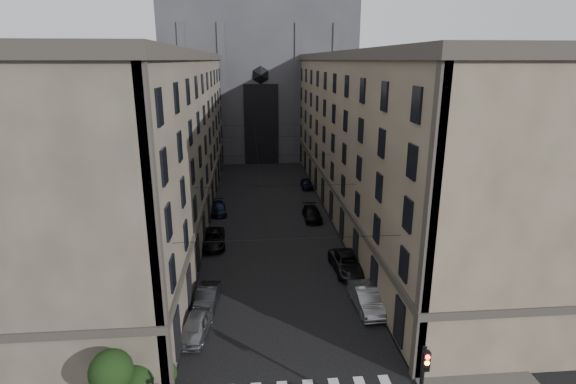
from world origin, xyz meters
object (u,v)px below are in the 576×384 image
object	(u,v)px
car_left_midnear	(207,297)
car_right_midnear	(348,263)
car_right_midfar	(312,214)
car_right_far	(307,184)
car_left_far	(218,208)
car_right_near	(367,299)
car_left_midfar	(212,239)
car_left_near	(195,326)
gothic_tower	(259,61)
traffic_light_right	(422,383)

from	to	relation	value
car_left_midnear	car_right_midnear	size ratio (longest dim) A/B	0.76
car_right_midfar	car_right_far	distance (m)	13.30
car_left_midnear	car_right_far	xyz separation A→B (m)	(11.71, 31.68, -0.03)
car_left_far	car_right_near	world-z (taller)	car_right_near
car_left_far	car_right_midfar	bearing A→B (deg)	-22.57
car_left_midnear	car_right_near	size ratio (longest dim) A/B	0.86
car_left_midnear	car_left_midfar	xyz separation A→B (m)	(-0.46, 11.57, 0.05)
car_left_far	car_right_midnear	bearing A→B (deg)	-60.61
car_left_near	car_right_midfar	world-z (taller)	car_left_near
car_left_far	gothic_tower	bearing A→B (deg)	73.82
car_right_midfar	car_right_far	bearing A→B (deg)	85.09
car_left_midnear	car_left_far	distance (m)	21.54
traffic_light_right	car_right_near	xyz separation A→B (m)	(0.60, 12.06, -2.47)
car_right_midnear	car_right_far	xyz separation A→B (m)	(-0.17, 26.95, -0.11)
car_left_midfar	gothic_tower	bearing A→B (deg)	79.50
car_right_near	car_right_midfar	bearing A→B (deg)	91.51
gothic_tower	car_right_near	xyz separation A→B (m)	(6.20, -60.98, -16.98)
car_right_midnear	car_left_midfar	bearing A→B (deg)	148.04
traffic_light_right	car_left_far	xyz separation A→B (m)	(-11.80, 35.10, -2.64)
traffic_light_right	car_left_near	distance (m)	15.47
car_right_near	car_right_midfar	world-z (taller)	car_right_near
car_left_near	car_right_midnear	bearing A→B (deg)	42.84
car_left_near	car_right_near	size ratio (longest dim) A/B	0.87
car_left_far	car_right_near	distance (m)	26.17
car_left_midfar	car_left_far	world-z (taller)	car_left_midfar
gothic_tower	car_left_midnear	world-z (taller)	gothic_tower
gothic_tower	car_right_far	xyz separation A→B (m)	(5.97, -27.79, -17.13)
traffic_light_right	car_left_midnear	size ratio (longest dim) A/B	1.21
car_right_near	car_left_near	bearing A→B (deg)	-171.44
car_left_near	car_left_midnear	distance (m)	3.92
car_right_near	gothic_tower	bearing A→B (deg)	93.50
car_right_far	car_left_midfar	bearing A→B (deg)	-120.51
traffic_light_right	car_right_midnear	bearing A→B (deg)	88.31
traffic_light_right	car_left_midfar	bearing A→B (deg)	115.15
car_left_far	car_left_midfar	bearing A→B (deg)	-96.90
car_left_midnear	car_right_near	distance (m)	12.04
car_left_midfar	car_right_midnear	distance (m)	14.11
gothic_tower	car_left_midfar	bearing A→B (deg)	-97.37
car_right_midfar	car_right_far	size ratio (longest dim) A/B	1.21
car_left_midnear	car_left_midfar	bearing A→B (deg)	97.70
car_left_midnear	car_right_midnear	world-z (taller)	car_right_midnear
car_left_near	car_left_midnear	xyz separation A→B (m)	(0.46, 3.89, -0.04)
car_right_midfar	car_right_far	xyz separation A→B (m)	(1.10, 13.25, -0.02)
car_right_midnear	car_right_midfar	xyz separation A→B (m)	(-1.27, 13.70, -0.09)
car_left_midnear	car_left_far	world-z (taller)	car_left_midnear
car_left_midfar	car_right_far	world-z (taller)	car_left_midfar
car_left_midfar	car_right_far	xyz separation A→B (m)	(12.17, 20.11, -0.08)
car_left_midnear	car_right_midfar	bearing A→B (deg)	65.49
car_left_far	car_right_midnear	size ratio (longest dim) A/B	0.80
car_left_midfar	car_left_far	size ratio (longest dim) A/B	1.21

